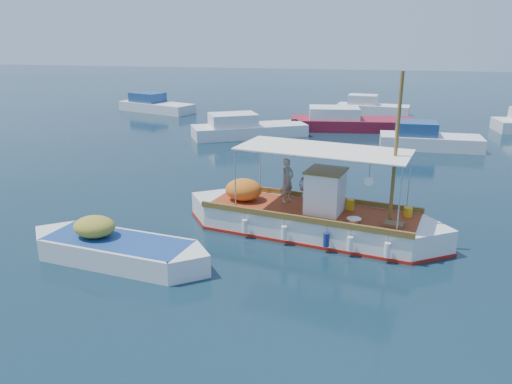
# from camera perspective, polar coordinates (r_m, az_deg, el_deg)

# --- Properties ---
(ground) EXTENTS (160.00, 160.00, 0.00)m
(ground) POSITION_cam_1_polar(r_m,az_deg,el_deg) (17.15, 3.74, -5.26)
(ground) COLOR black
(ground) RESTS_ON ground
(fishing_caique) EXTENTS (9.32, 4.00, 5.81)m
(fishing_caique) POSITION_cam_1_polar(r_m,az_deg,el_deg) (17.46, 6.09, -3.08)
(fishing_caique) COLOR white
(fishing_caique) RESTS_ON ground
(dinghy) EXTENTS (6.23, 2.46, 1.54)m
(dinghy) POSITION_cam_1_polar(r_m,az_deg,el_deg) (15.96, -15.69, -6.49)
(dinghy) COLOR white
(dinghy) RESTS_ON ground
(bg_boat_nw) EXTENTS (7.75, 5.63, 1.80)m
(bg_boat_nw) POSITION_cam_1_polar(r_m,az_deg,el_deg) (33.41, -1.14, 7.14)
(bg_boat_nw) COLOR silver
(bg_boat_nw) RESTS_ON ground
(bg_boat_n) EXTENTS (8.97, 3.78, 1.80)m
(bg_boat_n) POSITION_cam_1_polar(r_m,az_deg,el_deg) (36.58, 10.48, 7.79)
(bg_boat_n) COLOR maroon
(bg_boat_n) RESTS_ON ground
(bg_boat_ne) EXTENTS (5.87, 2.26, 1.80)m
(bg_boat_ne) POSITION_cam_1_polar(r_m,az_deg,el_deg) (31.74, 18.97, 5.60)
(bg_boat_ne) COLOR silver
(bg_boat_ne) RESTS_ON ground
(bg_boat_far_w) EXTENTS (7.33, 4.65, 1.80)m
(bg_boat_far_w) POSITION_cam_1_polar(r_m,az_deg,el_deg) (45.15, -11.49, 9.61)
(bg_boat_far_w) COLOR silver
(bg_boat_far_w) RESTS_ON ground
(bg_boat_far_n) EXTENTS (6.14, 2.72, 1.80)m
(bg_boat_far_n) POSITION_cam_1_polar(r_m,az_deg,el_deg) (44.01, 12.96, 9.31)
(bg_boat_far_n) COLOR silver
(bg_boat_far_n) RESTS_ON ground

